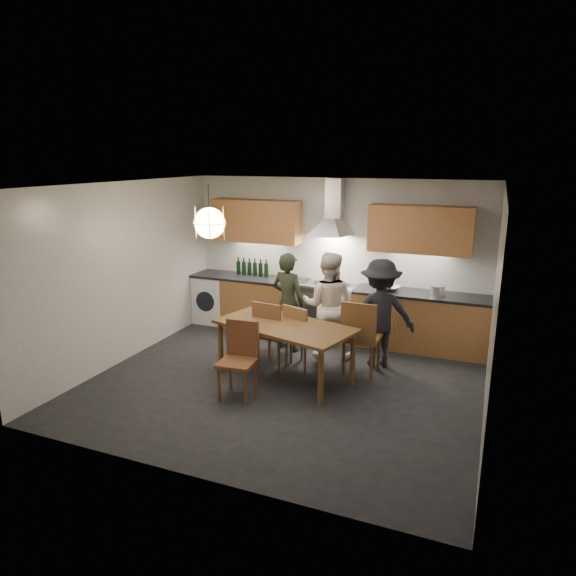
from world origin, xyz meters
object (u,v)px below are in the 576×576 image
at_px(chair_front, 240,354).
at_px(mixing_bowl, 390,288).
at_px(chair_back_left, 271,330).
at_px(stock_pot, 437,291).
at_px(wine_bottles, 252,267).
at_px(person_left, 288,302).
at_px(person_mid, 328,305).
at_px(person_right, 380,313).
at_px(dining_table, 285,331).

bearing_deg(chair_front, mixing_bowl, 55.91).
height_order(chair_back_left, mixing_bowl, chair_back_left).
distance_m(mixing_bowl, stock_pot, 0.72).
bearing_deg(wine_bottles, person_left, -40.44).
relative_size(chair_front, wine_bottles, 1.56).
bearing_deg(chair_front, person_mid, 64.15).
bearing_deg(chair_back_left, mixing_bowl, -125.42).
height_order(person_left, wine_bottles, person_left).
bearing_deg(person_right, mixing_bowl, -107.07).
distance_m(person_left, person_right, 1.44).
bearing_deg(stock_pot, chair_front, -130.71).
height_order(dining_table, chair_front, chair_front).
bearing_deg(dining_table, person_left, 124.84).
bearing_deg(stock_pot, mixing_bowl, 178.03).
xyz_separation_m(stock_pot, wine_bottles, (-3.17, 0.14, 0.08)).
distance_m(dining_table, chair_back_left, 0.43).
distance_m(person_left, wine_bottles, 1.40).
relative_size(stock_pot, wine_bottles, 0.34).
xyz_separation_m(chair_back_left, person_right, (1.39, 0.68, 0.21)).
distance_m(dining_table, chair_front, 0.75).
bearing_deg(mixing_bowl, wine_bottles, 177.29).
bearing_deg(chair_back_left, chair_front, 94.55).
bearing_deg(person_mid, dining_table, 64.04).
xyz_separation_m(chair_back_left, wine_bottles, (-1.09, 1.66, 0.49)).
distance_m(dining_table, person_right, 1.43).
relative_size(person_mid, mixing_bowl, 5.04).
distance_m(chair_back_left, person_mid, 0.97).
relative_size(dining_table, chair_back_left, 2.03).
xyz_separation_m(dining_table, person_right, (1.07, 0.94, 0.10)).
xyz_separation_m(dining_table, person_mid, (0.28, 0.98, 0.12)).
xyz_separation_m(chair_back_left, stock_pot, (2.07, 1.52, 0.41)).
bearing_deg(mixing_bowl, person_left, -151.08).
height_order(mixing_bowl, wine_bottles, wine_bottles).
bearing_deg(person_left, person_mid, -171.38).
bearing_deg(chair_front, wine_bottles, 107.68).
height_order(person_left, stock_pot, person_left).
distance_m(chair_back_left, person_right, 1.56).
height_order(chair_front, wine_bottles, wine_bottles).
relative_size(person_left, person_right, 0.99).
xyz_separation_m(dining_table, stock_pot, (1.75, 1.78, 0.29)).
bearing_deg(chair_back_left, person_left, -80.80).
distance_m(chair_back_left, stock_pot, 2.61).
bearing_deg(person_left, wine_bottles, -27.53).
xyz_separation_m(chair_front, wine_bottles, (-1.07, 2.57, 0.51)).
relative_size(person_left, wine_bottles, 2.51).
xyz_separation_m(dining_table, wine_bottles, (-1.41, 1.92, 0.37)).
distance_m(person_right, stock_pot, 1.10).
distance_m(mixing_bowl, wine_bottles, 2.45).
bearing_deg(stock_pot, dining_table, -134.52).
height_order(person_mid, mixing_bowl, person_mid).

